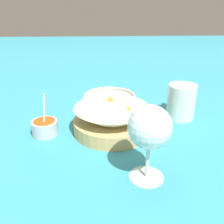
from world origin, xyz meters
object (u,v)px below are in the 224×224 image
side_plate (110,97)px  beer_mug (181,103)px  sauce_cup (45,127)px  food_basket (112,120)px  wine_glass (150,129)px

side_plate → beer_mug: bearing=-129.4°
sauce_cup → food_basket: bearing=-86.3°
food_basket → side_plate: food_basket is taller
wine_glass → side_plate: (0.45, 0.06, -0.10)m
food_basket → wine_glass: bearing=-163.7°
wine_glass → beer_mug: size_ratio=1.27×
side_plate → wine_glass: bearing=-172.8°
sauce_cup → beer_mug: 0.40m
food_basket → side_plate: (0.25, -0.00, -0.03)m
sauce_cup → side_plate: bearing=-35.1°
sauce_cup → side_plate: size_ratio=0.53×
beer_mug → side_plate: size_ratio=0.63×
sauce_cup → wine_glass: size_ratio=0.67×
beer_mug → side_plate: beer_mug is taller
food_basket → sauce_cup: sauce_cup is taller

